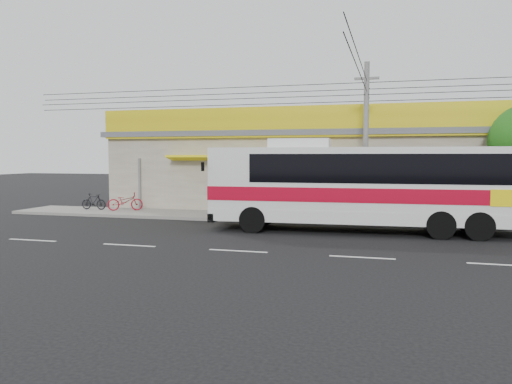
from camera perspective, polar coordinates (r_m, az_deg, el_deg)
ground at (r=18.89m, az=0.21°, el=-5.39°), size 120.00×120.00×0.00m
sidewalk at (r=24.67m, az=3.84°, el=-2.98°), size 30.00×3.20×0.15m
lane_markings at (r=16.53m, az=-2.06°, el=-6.76°), size 50.00×0.12×0.01m
storefront_building at (r=29.94m, az=5.96°, el=2.53°), size 22.60×9.20×5.70m
coach_bus at (r=20.81m, az=12.65°, el=1.09°), size 12.58×3.18×3.84m
motorbike_red at (r=28.21m, az=-14.73°, el=-1.05°), size 1.99×1.39×0.99m
motorbike_dark at (r=29.18m, az=-18.06°, el=-1.05°), size 1.50×0.46×0.89m
utility_pole at (r=23.31m, az=12.52°, el=11.22°), size 34.00×14.00×7.33m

